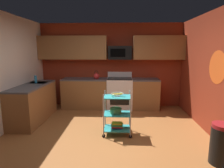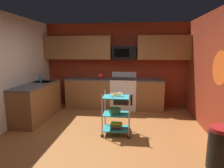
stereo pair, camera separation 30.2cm
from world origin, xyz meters
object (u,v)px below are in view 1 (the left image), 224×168
at_px(oven_range, 120,93).
at_px(book_stack, 117,125).
at_px(microwave, 120,53).
at_px(kettle, 96,76).
at_px(rolling_cart, 117,114).
at_px(fruit_bowl, 117,94).
at_px(trash_can, 222,144).
at_px(mixing_bowl_large, 116,111).
at_px(dish_soap_bottle, 36,79).

xyz_separation_m(oven_range, book_stack, (-0.04, -1.86, -0.29)).
bearing_deg(microwave, kettle, -171.32).
height_order(rolling_cart, kettle, kettle).
bearing_deg(kettle, oven_range, 0.31).
xyz_separation_m(oven_range, rolling_cart, (-0.04, -1.86, -0.02)).
relative_size(fruit_bowl, trash_can, 0.41).
xyz_separation_m(oven_range, mixing_bowl_large, (-0.08, -1.86, 0.04)).
bearing_deg(fruit_bowl, book_stack, 45.00).
height_order(fruit_bowl, kettle, kettle).
height_order(microwave, book_stack, microwave).
bearing_deg(fruit_bowl, oven_range, 88.66).
relative_size(fruit_bowl, book_stack, 1.06).
height_order(book_stack, dish_soap_bottle, dish_soap_bottle).
distance_m(oven_range, fruit_bowl, 1.90).
bearing_deg(rolling_cart, microwave, 88.74).
bearing_deg(kettle, dish_soap_bottle, -150.42).
bearing_deg(oven_range, trash_can, -60.76).
bearing_deg(mixing_bowl_large, oven_range, 87.65).
relative_size(oven_range, rolling_cart, 1.20).
bearing_deg(trash_can, fruit_bowl, 148.32).
bearing_deg(rolling_cart, oven_range, 88.66).
xyz_separation_m(mixing_bowl_large, trash_can, (1.69, -1.02, -0.19)).
height_order(oven_range, microwave, microwave).
distance_m(fruit_bowl, book_stack, 0.69).
xyz_separation_m(rolling_cart, book_stack, (0.00, -0.00, -0.26)).
height_order(oven_range, book_stack, oven_range).
relative_size(kettle, trash_can, 0.40).
relative_size(mixing_bowl_large, book_stack, 0.99).
height_order(rolling_cart, dish_soap_bottle, dish_soap_bottle).
xyz_separation_m(fruit_bowl, mixing_bowl_large, (-0.03, 0.00, -0.36)).
xyz_separation_m(microwave, trash_can, (1.62, -2.99, -1.37)).
bearing_deg(book_stack, trash_can, -31.68).
bearing_deg(kettle, mixing_bowl_large, -71.13).
relative_size(book_stack, kettle, 0.97).
bearing_deg(microwave, trash_can, -61.62).
distance_m(oven_range, book_stack, 1.88).
bearing_deg(fruit_bowl, trash_can, -31.68).
xyz_separation_m(book_stack, trash_can, (1.66, -1.02, 0.14)).
height_order(rolling_cart, book_stack, rolling_cart).
height_order(fruit_bowl, trash_can, fruit_bowl).
distance_m(book_stack, trash_can, 1.95).
bearing_deg(mixing_bowl_large, fruit_bowl, 0.00).
bearing_deg(dish_soap_bottle, book_stack, -24.82).
distance_m(microwave, book_stack, 2.48).
bearing_deg(dish_soap_bottle, mixing_bowl_large, -25.15).
bearing_deg(kettle, microwave, 8.68).
xyz_separation_m(mixing_bowl_large, kettle, (-0.63, 1.86, 0.48)).
relative_size(fruit_bowl, kettle, 1.03).
xyz_separation_m(dish_soap_bottle, trash_can, (3.83, -2.03, -0.69)).
bearing_deg(trash_can, dish_soap_bottle, 152.10).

